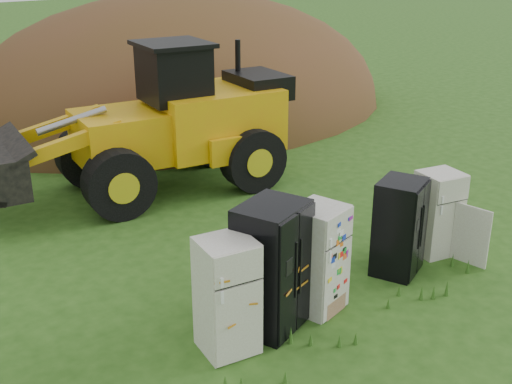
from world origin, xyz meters
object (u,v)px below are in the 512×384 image
Objects in this scene: fridge_sticker at (317,258)px; fridge_black_right at (399,227)px; fridge_leftmost at (227,296)px; wheel_loader at (141,122)px; fridge_black_side at (271,267)px; fridge_open_door at (438,213)px.

fridge_sticker is 1.93m from fridge_black_right.
fridge_leftmost is 0.98× the size of fridge_sticker.
wheel_loader is (0.44, 6.12, 0.83)m from fridge_sticker.
fridge_black_right is at bearing -13.17° from fridge_sticker.
fridge_sticker is at bearing 10.27° from fridge_leftmost.
wheel_loader is at bearing 73.30° from fridge_sticker.
fridge_black_side is 1.14× the size of fridge_sticker.
fridge_black_right is at bearing -20.56° from fridge_black_side.
fridge_black_right is at bearing -67.40° from wheel_loader.
fridge_black_side is (0.86, 0.07, 0.14)m from fridge_leftmost.
fridge_sticker is 1.02× the size of fridge_black_right.
fridge_black_side is at bearing 157.02° from fridge_black_right.
fridge_open_door is (3.08, 0.01, -0.07)m from fridge_sticker.
fridge_open_door is at bearing -12.36° from fridge_sticker.
fridge_black_side is 0.28× the size of wheel_loader.
fridge_leftmost is 4.82m from fridge_open_door.
fridge_black_right is 1.15m from fridge_open_door.
wheel_loader reaches higher than fridge_black_side.
fridge_black_side is 0.89m from fridge_sticker.
wheel_loader is at bearing 58.78° from fridge_black_side.
fridge_sticker is at bearing -166.14° from fridge_open_door.
fridge_leftmost is at bearing 165.37° from fridge_black_side.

